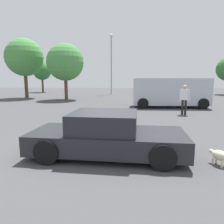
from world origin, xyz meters
TOP-DOWN VIEW (x-y plane):
  - ground_plane at (0.00, 0.00)m, footprint 80.00×80.00m
  - sedan_foreground at (0.14, -0.28)m, footprint 4.34×2.10m
  - dog at (3.01, -0.88)m, footprint 0.44×0.55m
  - van_white at (3.99, 9.76)m, footprint 5.39×2.17m
  - pedestrian at (4.12, 6.49)m, footprint 0.54×0.36m
  - light_post_near at (-1.15, 21.85)m, footprint 0.44×0.44m
  - tree_back_center at (-5.20, 14.65)m, footprint 3.60×3.60m
  - tree_back_right at (-9.95, 16.08)m, footprint 3.92×3.92m
  - tree_far_right at (-11.88, 25.47)m, footprint 2.66×2.66m

SIDE VIEW (x-z plane):
  - ground_plane at x=0.00m, z-range 0.00..0.00m
  - dog at x=3.01m, z-range 0.05..0.48m
  - sedan_foreground at x=0.14m, z-range -0.05..1.17m
  - pedestrian at x=4.12m, z-range 0.17..1.92m
  - van_white at x=3.99m, z-range 0.09..2.22m
  - tree_far_right at x=-11.88m, z-range 0.91..5.42m
  - tree_back_center at x=-5.20m, z-range 0.93..6.40m
  - tree_back_right at x=-9.95m, z-range 1.15..7.41m
  - light_post_near at x=-1.15m, z-range 1.24..8.96m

